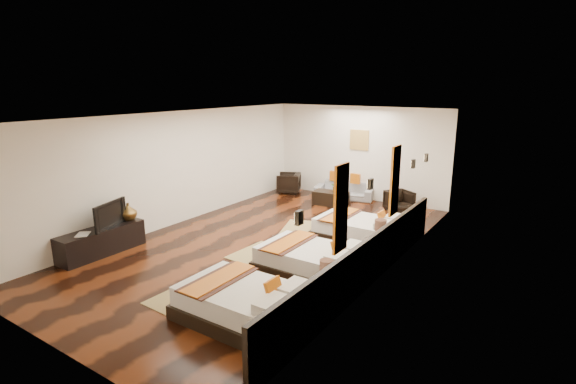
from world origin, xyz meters
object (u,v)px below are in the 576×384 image
Objects in this scene: bed_far at (362,230)px; armchair_left at (289,183)px; armchair_right at (399,201)px; tv at (107,214)px; table_plant at (336,187)px; tv_console at (102,241)px; book at (77,235)px; figurine at (128,212)px; nightstand_b at (379,247)px; bed_mid at (315,261)px; coffee_table at (331,198)px; bed_near at (248,304)px; nightstand_a at (326,291)px; sofa at (344,190)px.

bed_far is 2.83× the size of armchair_left.
armchair_right is at bearing 63.65° from armchair_left.
tv reaches higher than table_plant.
tv_console is 5.80× the size of book.
bed_far is at bearing 35.37° from figurine.
nightstand_b is (0.75, -0.86, 0.04)m from bed_far.
armchair_left is 2.01m from table_plant.
book is 0.82× the size of figurine.
nightstand_b is at bearing 33.94° from book.
coffee_table is at bearing 114.50° from bed_mid.
bed_near is 4.36m from figurine.
table_plant is (-2.62, 5.40, 0.27)m from nightstand_a.
tv_console is 1.02× the size of sofa.
armchair_left is 3.71m from armchair_right.
nightstand_a is at bearing -79.40° from sofa.
bed_near reaches higher than nightstand_a.
nightstand_a is 1.11× the size of armchair_left.
armchair_right is (4.09, 6.89, -0.27)m from book.
nightstand_a is 4.97m from figurine.
tv_console is 7.57m from armchair_right.
bed_far is 2.35× the size of nightstand_b.
figurine reaches higher than tv_console.
bed_mid is 4.69m from book.
figurine is at bearing -12.66° from tv.
bed_mid is 6.60× the size of book.
bed_near is 1.96m from bed_mid.
table_plant reaches higher than book.
table_plant is at bearing 51.62° from armchair_left.
tv is at bearing -139.54° from bed_far.
tv_console is at bearing 90.00° from book.
nightstand_a is 0.92× the size of nightstand_b.
tv is 1.34× the size of armchair_left.
book is (-4.95, -3.33, 0.26)m from nightstand_b.
table_plant reaches higher than armchair_right.
tv reaches higher than bed_near.
bed_mid is 4.47m from tv_console.
figurine reaches higher than bed_far.
tv_console is at bearing -110.27° from coffee_table.
nightstand_b is 2.27× the size of figurine.
table_plant is at bearing 68.87° from tv_console.
sofa reaches higher than coffee_table.
sofa is at bearing 72.16° from tv_console.
tv is (-4.15, -1.41, 0.56)m from bed_mid.
nightstand_a is 0.44× the size of tv_console.
tv is 7.04m from sofa.
bed_far is 4.73m from armchair_left.
coffee_table is (-1.89, -0.43, -0.10)m from armchair_right.
bed_near is 6.65m from coffee_table.
tv reaches higher than nightstand_a.
nightstand_a is at bearing -139.14° from armchair_right.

